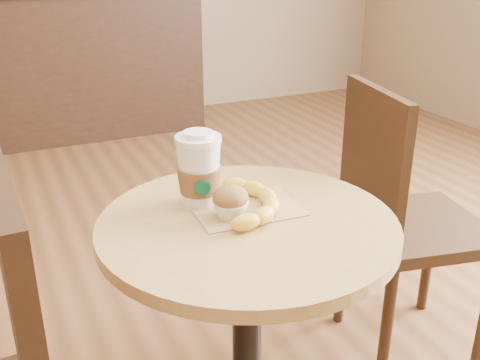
{
  "coord_description": "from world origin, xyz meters",
  "views": [
    {
      "loc": [
        -0.4,
        -1.02,
        1.31
      ],
      "look_at": [
        0.07,
        0.01,
        0.83
      ],
      "focal_mm": 42.0,
      "sensor_mm": 36.0,
      "label": 1
    }
  ],
  "objects_px": {
    "cafe_table": "(247,308)",
    "chair_right": "(401,216)",
    "muffin": "(231,202)",
    "banana": "(248,201)",
    "coffee_cup": "(199,172)"
  },
  "relations": [
    {
      "from": "muffin",
      "to": "banana",
      "type": "height_order",
      "value": "muffin"
    },
    {
      "from": "chair_right",
      "to": "coffee_cup",
      "type": "xyz_separation_m",
      "value": [
        -0.73,
        -0.13,
        0.32
      ]
    },
    {
      "from": "chair_right",
      "to": "banana",
      "type": "relative_size",
      "value": 3.61
    },
    {
      "from": "cafe_table",
      "to": "banana",
      "type": "relative_size",
      "value": 2.91
    },
    {
      "from": "coffee_cup",
      "to": "muffin",
      "type": "distance_m",
      "value": 0.11
    },
    {
      "from": "chair_right",
      "to": "banana",
      "type": "distance_m",
      "value": 0.72
    },
    {
      "from": "banana",
      "to": "coffee_cup",
      "type": "bearing_deg",
      "value": 163.68
    },
    {
      "from": "cafe_table",
      "to": "chair_right",
      "type": "xyz_separation_m",
      "value": [
        0.67,
        0.25,
        -0.01
      ]
    },
    {
      "from": "cafe_table",
      "to": "coffee_cup",
      "type": "distance_m",
      "value": 0.34
    },
    {
      "from": "cafe_table",
      "to": "chair_right",
      "type": "distance_m",
      "value": 0.71
    },
    {
      "from": "banana",
      "to": "muffin",
      "type": "bearing_deg",
      "value": -134.05
    },
    {
      "from": "cafe_table",
      "to": "banana",
      "type": "distance_m",
      "value": 0.26
    },
    {
      "from": "chair_right",
      "to": "muffin",
      "type": "distance_m",
      "value": 0.78
    },
    {
      "from": "cafe_table",
      "to": "banana",
      "type": "bearing_deg",
      "value": 62.96
    },
    {
      "from": "coffee_cup",
      "to": "muffin",
      "type": "bearing_deg",
      "value": -57.07
    }
  ]
}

